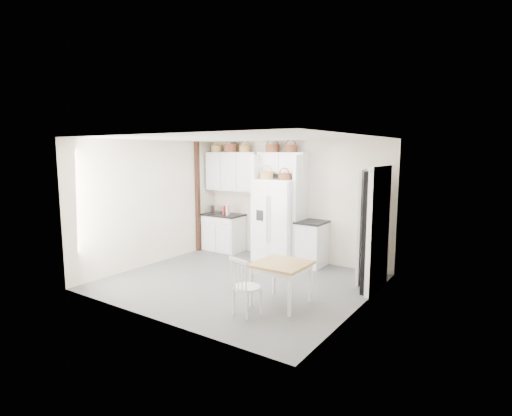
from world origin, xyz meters
The scene contains 29 objects.
floor centered at (0.00, 0.00, 0.00)m, with size 4.50×4.50×0.00m, color #4E4E4E.
ceiling centered at (0.00, 0.00, 2.60)m, with size 4.50×4.50×0.00m, color white.
wall_back centered at (0.00, 2.00, 1.30)m, with size 4.50×4.50×0.00m, color beige.
wall_left centered at (-2.25, 0.00, 1.30)m, with size 4.00×4.00×0.00m, color beige.
wall_right centered at (2.25, 0.00, 1.30)m, with size 4.00×4.00×0.00m, color beige.
refrigerator centered at (-0.15, 1.64, 0.89)m, with size 0.92×0.74×1.78m, color white.
base_cab_left centered at (-1.70, 1.70, 0.43)m, with size 0.92×0.58×0.85m, color white.
base_cab_right centered at (0.64, 1.70, 0.45)m, with size 0.51×0.62×0.90m, color white.
dining_table centered at (1.18, -0.49, 0.33)m, with size 0.80×0.80×0.66m, color olive.
windsor_chair centered at (0.99, -1.13, 0.42)m, with size 0.41×0.37×0.83m, color white.
counter_left centered at (-1.70, 1.70, 0.87)m, with size 0.96×0.62×0.04m, color black.
counter_right centered at (0.64, 1.70, 0.92)m, with size 0.55×0.66×0.04m, color black.
toaster centered at (-2.03, 1.69, 0.98)m, with size 0.26×0.15×0.18m, color silver.
cookbook_red centered at (-1.61, 1.62, 1.00)m, with size 0.03×0.14×0.21m, color maroon.
cookbook_cream centered at (-1.51, 1.62, 1.01)m, with size 0.04×0.16×0.24m, color silver.
basket_upper_a centered at (-1.99, 1.83, 2.43)m, with size 0.27×0.27×0.16m, color olive.
basket_upper_b centered at (-1.56, 1.83, 2.44)m, with size 0.32×0.32×0.19m, color #5C2A1B.
basket_upper_c centered at (-1.16, 1.83, 2.43)m, with size 0.26×0.26×0.15m, color olive.
basket_bridge_a centered at (-0.42, 1.83, 2.44)m, with size 0.31×0.31×0.17m, color #5C2A1B.
basket_bridge_b centered at (0.04, 1.83, 2.43)m, with size 0.27×0.27×0.15m, color #5C2A1B.
basket_fridge_a centered at (-0.39, 1.54, 1.86)m, with size 0.30×0.30×0.16m, color olive.
basket_fridge_b centered at (0.05, 1.54, 1.85)m, with size 0.25×0.25×0.14m, color #5C2A1B.
upper_cabinet centered at (-1.50, 1.83, 1.90)m, with size 1.40×0.34×0.90m, color white.
bridge_cabinet centered at (-0.15, 1.83, 2.12)m, with size 1.12×0.34×0.45m, color white.
fridge_panel_left centered at (-0.66, 1.70, 1.15)m, with size 0.08×0.60×2.30m, color white.
fridge_panel_right centered at (0.36, 1.70, 1.15)m, with size 0.08×0.60×2.30m, color white.
trim_post centered at (-2.20, 1.35, 1.30)m, with size 0.09×0.09×2.60m, color black.
doorway_void centered at (2.16, 1.00, 1.02)m, with size 0.18×0.85×2.05m, color black.
door_slab centered at (1.80, 1.33, 1.02)m, with size 0.80×0.04×2.05m, color white.
Camera 1 is at (4.20, -5.67, 2.36)m, focal length 28.00 mm.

